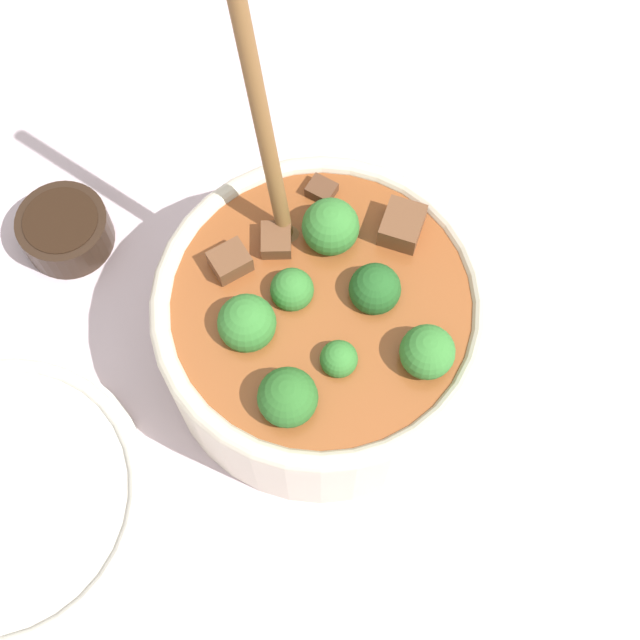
{
  "coord_description": "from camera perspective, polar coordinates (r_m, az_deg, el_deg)",
  "views": [
    {
      "loc": [
        -0.0,
        0.26,
        0.7
      ],
      "look_at": [
        0.0,
        0.0,
        0.07
      ],
      "focal_mm": 50.0,
      "sensor_mm": 36.0,
      "label": 1
    }
  ],
  "objects": [
    {
      "name": "stew_bowl",
      "position": [
        0.69,
        -0.0,
        -0.19
      ],
      "size": [
        0.25,
        0.25,
        0.33
      ],
      "color": "beige",
      "rests_on": "ground_plane"
    },
    {
      "name": "ground_plane",
      "position": [
        0.75,
        -0.0,
        -2.1
      ],
      "size": [
        4.0,
        4.0,
        0.0
      ],
      "primitive_type": "plane",
      "color": "silver"
    },
    {
      "name": "condiment_bowl",
      "position": [
        0.81,
        -16.07,
        5.62
      ],
      "size": [
        0.08,
        0.08,
        0.04
      ],
      "color": "black",
      "rests_on": "ground_plane"
    }
  ]
}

